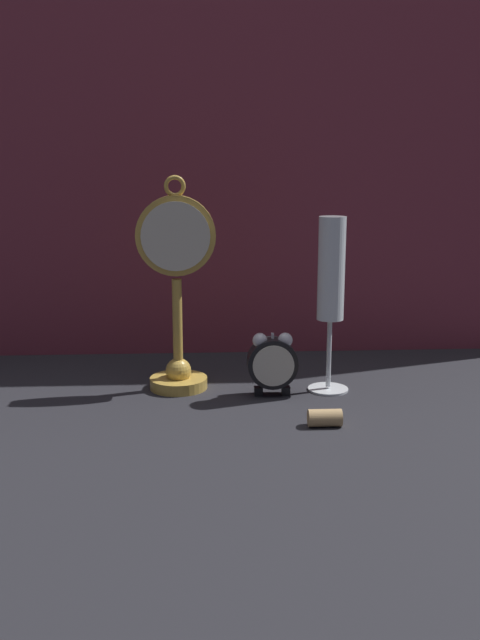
{
  "coord_description": "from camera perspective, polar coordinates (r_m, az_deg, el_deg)",
  "views": [
    {
      "loc": [
        -0.05,
        -0.87,
        0.32
      ],
      "look_at": [
        0.0,
        0.08,
        0.11
      ],
      "focal_mm": 40.0,
      "sensor_mm": 36.0,
      "label": 1
    }
  ],
  "objects": [
    {
      "name": "alarm_clock_twin_bell",
      "position": [
        1.0,
        2.61,
        -3.3
      ],
      "size": [
        0.07,
        0.03,
        0.09
      ],
      "color": "black",
      "rests_on": "ground_plane"
    },
    {
      "name": "pocket_watch_on_stand",
      "position": [
        1.01,
        -5.07,
        2.11
      ],
      "size": [
        0.11,
        0.08,
        0.31
      ],
      "color": "gold",
      "rests_on": "ground_plane"
    },
    {
      "name": "wine_cork",
      "position": [
        0.9,
        6.8,
        -7.78
      ],
      "size": [
        0.04,
        0.02,
        0.02
      ],
      "primitive_type": "cylinder",
      "rotation": [
        0.0,
        1.57,
        0.0
      ],
      "color": "tan",
      "rests_on": "ground_plane"
    },
    {
      "name": "ground_plane",
      "position": [
        0.93,
        0.28,
        -7.78
      ],
      "size": [
        4.0,
        4.0,
        0.0
      ],
      "primitive_type": "plane",
      "color": "#232328"
    },
    {
      "name": "fabric_backdrop_drape",
      "position": [
        1.2,
        -0.68,
        15.84
      ],
      "size": [
        1.22,
        0.01,
        0.78
      ],
      "primitive_type": "cube",
      "color": "brown",
      "rests_on": "ground_plane"
    },
    {
      "name": "champagne_flute",
      "position": [
        1.01,
        7.29,
        2.97
      ],
      "size": [
        0.06,
        0.06,
        0.25
      ],
      "color": "silver",
      "rests_on": "ground_plane"
    }
  ]
}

